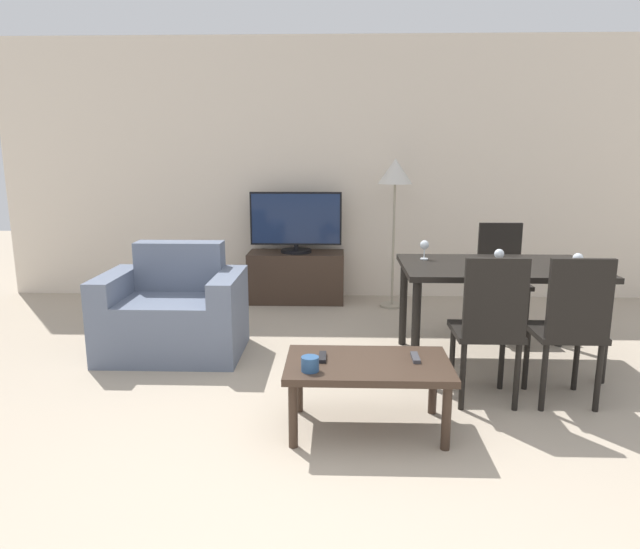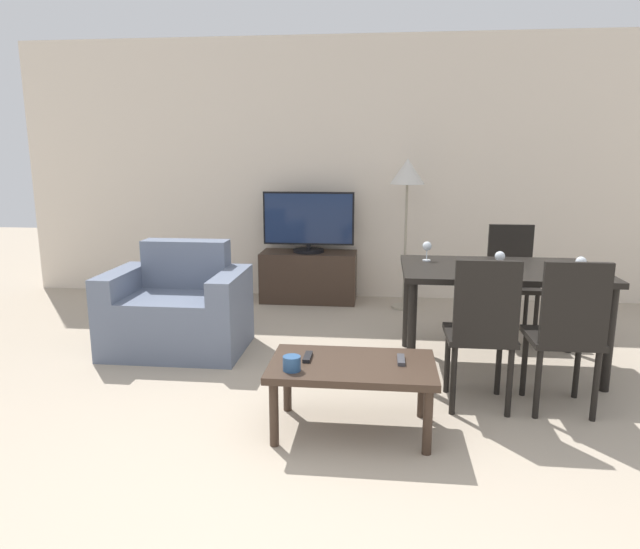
{
  "view_description": "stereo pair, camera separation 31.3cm",
  "coord_description": "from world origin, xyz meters",
  "px_view_note": "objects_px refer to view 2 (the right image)",
  "views": [
    {
      "loc": [
        0.04,
        -2.17,
        1.53
      ],
      "look_at": [
        -0.1,
        1.95,
        0.65
      ],
      "focal_mm": 32.0,
      "sensor_mm": 36.0,
      "label": 1
    },
    {
      "loc": [
        0.35,
        -2.15,
        1.53
      ],
      "look_at": [
        -0.1,
        1.95,
        0.65
      ],
      "focal_mm": 32.0,
      "sensor_mm": 36.0,
      "label": 2
    }
  ],
  "objects_px": {
    "dining_table": "(500,279)",
    "wine_glass_right": "(427,247)",
    "remote_secondary": "(401,360)",
    "wine_glass_center": "(500,258)",
    "cup_white_near": "(292,363)",
    "coffee_table": "(352,372)",
    "wine_glass_left": "(581,263)",
    "floor_lamp": "(407,180)",
    "dining_chair_near_right": "(567,330)",
    "remote_primary": "(308,357)",
    "tv_stand": "(309,277)",
    "dining_chair_far": "(511,276)",
    "dining_chair_near": "(482,327)",
    "tv": "(309,222)",
    "armchair": "(178,311)"
  },
  "relations": [
    {
      "from": "dining_chair_near_right",
      "to": "wine_glass_center",
      "type": "relative_size",
      "value": 6.46
    },
    {
      "from": "dining_chair_near",
      "to": "floor_lamp",
      "type": "xyz_separation_m",
      "value": [
        -0.37,
        2.3,
        0.76
      ]
    },
    {
      "from": "wine_glass_left",
      "to": "coffee_table",
      "type": "bearing_deg",
      "value": -151.53
    },
    {
      "from": "dining_chair_near",
      "to": "floor_lamp",
      "type": "bearing_deg",
      "value": 99.11
    },
    {
      "from": "coffee_table",
      "to": "wine_glass_center",
      "type": "bearing_deg",
      "value": 44.32
    },
    {
      "from": "armchair",
      "to": "coffee_table",
      "type": "distance_m",
      "value": 1.89
    },
    {
      "from": "floor_lamp",
      "to": "dining_chair_near_right",
      "type": "bearing_deg",
      "value": -69.65
    },
    {
      "from": "coffee_table",
      "to": "wine_glass_left",
      "type": "xyz_separation_m",
      "value": [
        1.41,
        0.77,
        0.49
      ]
    },
    {
      "from": "remote_primary",
      "to": "wine_glass_left",
      "type": "xyz_separation_m",
      "value": [
        1.67,
        0.73,
        0.43
      ]
    },
    {
      "from": "coffee_table",
      "to": "wine_glass_center",
      "type": "height_order",
      "value": "wine_glass_center"
    },
    {
      "from": "coffee_table",
      "to": "floor_lamp",
      "type": "distance_m",
      "value": 2.83
    },
    {
      "from": "tv",
      "to": "remote_primary",
      "type": "distance_m",
      "value": 2.85
    },
    {
      "from": "dining_chair_near_right",
      "to": "wine_glass_left",
      "type": "bearing_deg",
      "value": 66.22
    },
    {
      "from": "dining_chair_far",
      "to": "dining_chair_near_right",
      "type": "distance_m",
      "value": 1.5
    },
    {
      "from": "dining_table",
      "to": "wine_glass_right",
      "type": "xyz_separation_m",
      "value": [
        -0.51,
        0.2,
        0.19
      ]
    },
    {
      "from": "dining_chair_far",
      "to": "wine_glass_right",
      "type": "distance_m",
      "value": 0.98
    },
    {
      "from": "armchair",
      "to": "wine_glass_right",
      "type": "bearing_deg",
      "value": 2.24
    },
    {
      "from": "coffee_table",
      "to": "dining_chair_near",
      "type": "height_order",
      "value": "dining_chair_near"
    },
    {
      "from": "floor_lamp",
      "to": "remote_secondary",
      "type": "distance_m",
      "value": 2.74
    },
    {
      "from": "tv_stand",
      "to": "dining_chair_near",
      "type": "relative_size",
      "value": 1.05
    },
    {
      "from": "tv_stand",
      "to": "dining_chair_near",
      "type": "xyz_separation_m",
      "value": [
        1.35,
        -2.49,
        0.26
      ]
    },
    {
      "from": "coffee_table",
      "to": "dining_chair_far",
      "type": "bearing_deg",
      "value": 56.33
    },
    {
      "from": "armchair",
      "to": "tv_stand",
      "type": "xyz_separation_m",
      "value": [
        0.83,
        1.61,
        -0.05
      ]
    },
    {
      "from": "tv",
      "to": "wine_glass_right",
      "type": "relative_size",
      "value": 6.43
    },
    {
      "from": "tv_stand",
      "to": "wine_glass_left",
      "type": "xyz_separation_m",
      "value": [
        2.02,
        -2.07,
        0.58
      ]
    },
    {
      "from": "remote_secondary",
      "to": "wine_glass_left",
      "type": "bearing_deg",
      "value": 31.98
    },
    {
      "from": "wine_glass_left",
      "to": "wine_glass_center",
      "type": "relative_size",
      "value": 1.0
    },
    {
      "from": "dining_chair_near_right",
      "to": "wine_glass_right",
      "type": "relative_size",
      "value": 6.46
    },
    {
      "from": "coffee_table",
      "to": "dining_chair_near_right",
      "type": "bearing_deg",
      "value": 15.95
    },
    {
      "from": "remote_secondary",
      "to": "wine_glass_center",
      "type": "bearing_deg",
      "value": 52.18
    },
    {
      "from": "dining_chair_near",
      "to": "dining_chair_far",
      "type": "height_order",
      "value": "same"
    },
    {
      "from": "dining_chair_near_right",
      "to": "floor_lamp",
      "type": "bearing_deg",
      "value": 110.35
    },
    {
      "from": "dining_table",
      "to": "wine_glass_center",
      "type": "height_order",
      "value": "wine_glass_center"
    },
    {
      "from": "tv",
      "to": "coffee_table",
      "type": "height_order",
      "value": "tv"
    },
    {
      "from": "tv",
      "to": "remote_secondary",
      "type": "relative_size",
      "value": 6.26
    },
    {
      "from": "remote_secondary",
      "to": "cup_white_near",
      "type": "bearing_deg",
      "value": -161.37
    },
    {
      "from": "dining_chair_near",
      "to": "dining_chair_near_right",
      "type": "relative_size",
      "value": 1.0
    },
    {
      "from": "dining_chair_near",
      "to": "dining_chair_far",
      "type": "xyz_separation_m",
      "value": [
        0.48,
        1.5,
        0.0
      ]
    },
    {
      "from": "dining_table",
      "to": "floor_lamp",
      "type": "relative_size",
      "value": 0.93
    },
    {
      "from": "remote_primary",
      "to": "wine_glass_center",
      "type": "height_order",
      "value": "wine_glass_center"
    },
    {
      "from": "wine_glass_right",
      "to": "dining_chair_near_right",
      "type": "bearing_deg",
      "value": -51.77
    },
    {
      "from": "dining_table",
      "to": "cup_white_near",
      "type": "relative_size",
      "value": 14.56
    },
    {
      "from": "dining_chair_far",
      "to": "wine_glass_left",
      "type": "xyz_separation_m",
      "value": [
        0.18,
        -1.08,
        0.32
      ]
    },
    {
      "from": "tv_stand",
      "to": "remote_secondary",
      "type": "xyz_separation_m",
      "value": [
        0.87,
        -2.79,
        0.15
      ]
    },
    {
      "from": "dining_chair_near",
      "to": "dining_table",
      "type": "bearing_deg",
      "value": 72.1
    },
    {
      "from": "wine_glass_left",
      "to": "dining_chair_near_right",
      "type": "bearing_deg",
      "value": -113.78
    },
    {
      "from": "tv_stand",
      "to": "floor_lamp",
      "type": "relative_size",
      "value": 0.67
    },
    {
      "from": "armchair",
      "to": "tv",
      "type": "distance_m",
      "value": 1.89
    },
    {
      "from": "tv",
      "to": "cup_white_near",
      "type": "xyz_separation_m",
      "value": [
        0.29,
        -2.98,
        -0.39
      ]
    },
    {
      "from": "remote_primary",
      "to": "remote_secondary",
      "type": "height_order",
      "value": "same"
    }
  ]
}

